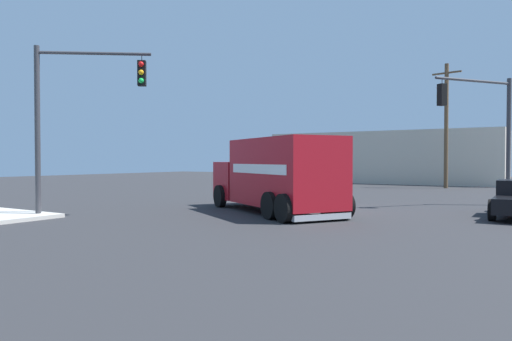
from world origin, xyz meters
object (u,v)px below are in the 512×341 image
delivery_truck (276,175)px  utility_pole (446,124)px  traffic_light_secondary (73,104)px  traffic_light_primary (486,120)px

delivery_truck → utility_pole: (2.55, 21.40, 3.32)m
traffic_light_secondary → utility_pole: size_ratio=0.66×
traffic_light_primary → traffic_light_secondary: (-12.62, -12.64, 0.25)m
delivery_truck → traffic_light_primary: traffic_light_primary is taller
delivery_truck → utility_pole: 21.80m
traffic_light_secondary → utility_pole: utility_pole is taller
delivery_truck → utility_pole: size_ratio=0.82×
delivery_truck → traffic_light_secondary: 8.27m
traffic_light_secondary → utility_pole: 27.94m
traffic_light_primary → utility_pole: bearing=107.0°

